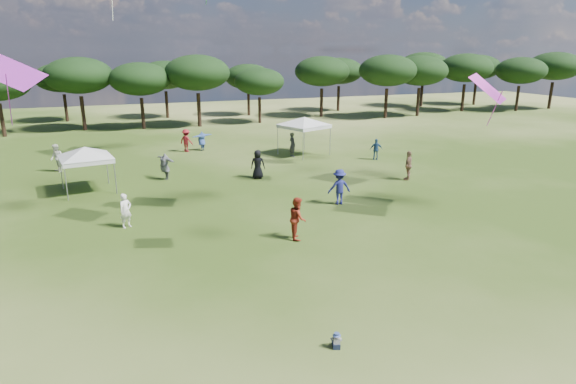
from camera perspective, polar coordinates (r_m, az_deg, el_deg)
tree_line at (r=56.21m, az=-12.19°, el=13.50°), size 108.78×17.63×7.77m
tent_left at (r=30.08m, az=-22.96°, el=4.72°), size 5.54×5.54×2.96m
tent_right at (r=37.85m, az=1.92°, el=8.69°), size 5.84×5.84×3.30m
toddler at (r=14.07m, az=5.77°, el=-17.16°), size 0.36×0.39×0.48m
festival_crowd at (r=30.58m, az=-12.00°, el=2.69°), size 28.58×21.99×1.92m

